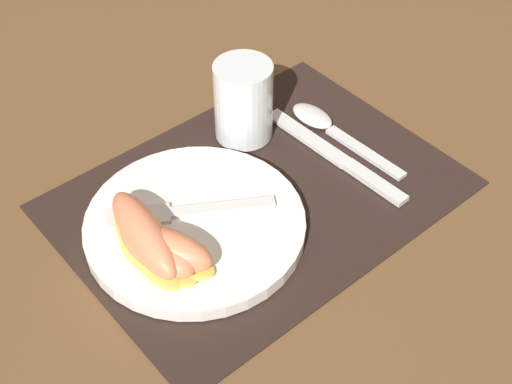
{
  "coord_description": "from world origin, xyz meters",
  "views": [
    {
      "loc": [
        -0.37,
        -0.43,
        0.57
      ],
      "look_at": [
        -0.01,
        -0.01,
        0.02
      ],
      "focal_mm": 50.0,
      "sensor_mm": 36.0,
      "label": 1
    }
  ],
  "objects_px": {
    "citrus_wedge_2": "(167,250)",
    "citrus_wedge_1": "(157,249)",
    "plate": "(197,227)",
    "knife": "(337,157)",
    "juice_glass": "(243,105)",
    "citrus_wedge_0": "(144,236)",
    "fork": "(177,212)",
    "spoon": "(326,125)"
  },
  "relations": [
    {
      "from": "knife",
      "to": "citrus_wedge_1",
      "type": "relative_size",
      "value": 1.98
    },
    {
      "from": "citrus_wedge_1",
      "to": "fork",
      "type": "bearing_deg",
      "value": 37.16
    },
    {
      "from": "citrus_wedge_0",
      "to": "knife",
      "type": "bearing_deg",
      "value": -3.99
    },
    {
      "from": "citrus_wedge_0",
      "to": "citrus_wedge_2",
      "type": "bearing_deg",
      "value": -75.41
    },
    {
      "from": "spoon",
      "to": "citrus_wedge_2",
      "type": "xyz_separation_m",
      "value": [
        -0.28,
        -0.06,
        0.03
      ]
    },
    {
      "from": "juice_glass",
      "to": "fork",
      "type": "bearing_deg",
      "value": -154.56
    },
    {
      "from": "spoon",
      "to": "citrus_wedge_2",
      "type": "height_order",
      "value": "citrus_wedge_2"
    },
    {
      "from": "fork",
      "to": "citrus_wedge_1",
      "type": "xyz_separation_m",
      "value": [
        -0.05,
        -0.04,
        0.01
      ]
    },
    {
      "from": "knife",
      "to": "citrus_wedge_0",
      "type": "bearing_deg",
      "value": 176.01
    },
    {
      "from": "citrus_wedge_0",
      "to": "citrus_wedge_2",
      "type": "relative_size",
      "value": 1.24
    },
    {
      "from": "knife",
      "to": "juice_glass",
      "type": "bearing_deg",
      "value": 116.55
    },
    {
      "from": "citrus_wedge_0",
      "to": "plate",
      "type": "bearing_deg",
      "value": -3.48
    },
    {
      "from": "citrus_wedge_1",
      "to": "plate",
      "type": "bearing_deg",
      "value": 15.88
    },
    {
      "from": "spoon",
      "to": "citrus_wedge_1",
      "type": "height_order",
      "value": "citrus_wedge_1"
    },
    {
      "from": "citrus_wedge_0",
      "to": "citrus_wedge_1",
      "type": "bearing_deg",
      "value": -87.31
    },
    {
      "from": "fork",
      "to": "citrus_wedge_0",
      "type": "distance_m",
      "value": 0.06
    },
    {
      "from": "citrus_wedge_1",
      "to": "citrus_wedge_0",
      "type": "bearing_deg",
      "value": 92.69
    },
    {
      "from": "citrus_wedge_2",
      "to": "citrus_wedge_1",
      "type": "bearing_deg",
      "value": 129.91
    },
    {
      "from": "spoon",
      "to": "fork",
      "type": "bearing_deg",
      "value": -176.8
    },
    {
      "from": "knife",
      "to": "citrus_wedge_0",
      "type": "distance_m",
      "value": 0.26
    },
    {
      "from": "juice_glass",
      "to": "fork",
      "type": "xyz_separation_m",
      "value": [
        -0.15,
        -0.07,
        -0.02
      ]
    },
    {
      "from": "fork",
      "to": "plate",
      "type": "bearing_deg",
      "value": -68.69
    },
    {
      "from": "juice_glass",
      "to": "citrus_wedge_2",
      "type": "bearing_deg",
      "value": -148.84
    },
    {
      "from": "spoon",
      "to": "citrus_wedge_0",
      "type": "height_order",
      "value": "citrus_wedge_0"
    },
    {
      "from": "plate",
      "to": "knife",
      "type": "height_order",
      "value": "plate"
    },
    {
      "from": "citrus_wedge_1",
      "to": "citrus_wedge_2",
      "type": "distance_m",
      "value": 0.01
    },
    {
      "from": "juice_glass",
      "to": "citrus_wedge_2",
      "type": "xyz_separation_m",
      "value": [
        -0.19,
        -0.12,
        -0.01
      ]
    },
    {
      "from": "fork",
      "to": "citrus_wedge_2",
      "type": "relative_size",
      "value": 1.49
    },
    {
      "from": "knife",
      "to": "plate",
      "type": "bearing_deg",
      "value": 175.84
    },
    {
      "from": "citrus_wedge_1",
      "to": "citrus_wedge_2",
      "type": "bearing_deg",
      "value": -50.09
    },
    {
      "from": "knife",
      "to": "citrus_wedge_2",
      "type": "relative_size",
      "value": 1.94
    },
    {
      "from": "plate",
      "to": "knife",
      "type": "relative_size",
      "value": 1.1
    },
    {
      "from": "knife",
      "to": "citrus_wedge_2",
      "type": "bearing_deg",
      "value": -177.6
    },
    {
      "from": "plate",
      "to": "citrus_wedge_0",
      "type": "distance_m",
      "value": 0.07
    },
    {
      "from": "knife",
      "to": "spoon",
      "type": "height_order",
      "value": "spoon"
    },
    {
      "from": "citrus_wedge_0",
      "to": "citrus_wedge_2",
      "type": "distance_m",
      "value": 0.03
    },
    {
      "from": "spoon",
      "to": "plate",
      "type": "bearing_deg",
      "value": -171.19
    },
    {
      "from": "plate",
      "to": "juice_glass",
      "type": "distance_m",
      "value": 0.17
    },
    {
      "from": "citrus_wedge_0",
      "to": "citrus_wedge_1",
      "type": "distance_m",
      "value": 0.02
    },
    {
      "from": "juice_glass",
      "to": "knife",
      "type": "relative_size",
      "value": 0.46
    },
    {
      "from": "plate",
      "to": "juice_glass",
      "type": "relative_size",
      "value": 2.39
    },
    {
      "from": "plate",
      "to": "citrus_wedge_2",
      "type": "height_order",
      "value": "citrus_wedge_2"
    }
  ]
}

